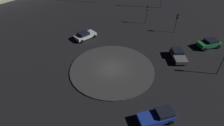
% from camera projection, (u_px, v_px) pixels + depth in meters
% --- Properties ---
extents(ground_plane, '(118.82, 118.82, 0.00)m').
position_uv_depth(ground_plane, '(112.00, 69.00, 27.29)').
color(ground_plane, black).
extents(roundabout_island, '(12.60, 12.60, 0.15)m').
position_uv_depth(roundabout_island, '(112.00, 69.00, 27.24)').
color(roundabout_island, '#383838').
rests_on(roundabout_island, ground_plane).
extents(car_green, '(4.12, 2.46, 1.49)m').
position_uv_depth(car_green, '(209.00, 43.00, 31.64)').
color(car_green, '#1E7238').
rests_on(car_green, ground_plane).
extents(car_grey, '(3.20, 4.22, 1.29)m').
position_uv_depth(car_grey, '(178.00, 55.00, 29.02)').
color(car_grey, slate).
rests_on(car_grey, ground_plane).
extents(car_blue, '(4.16, 2.39, 1.42)m').
position_uv_depth(car_blue, '(158.00, 116.00, 19.76)').
color(car_blue, '#1E38A5').
rests_on(car_blue, ground_plane).
extents(car_white, '(4.36, 3.07, 1.44)m').
position_uv_depth(car_white, '(85.00, 35.00, 34.03)').
color(car_white, white).
rests_on(car_white, ground_plane).
extents(traffic_light_west, '(0.39, 0.36, 3.84)m').
position_uv_depth(traffic_light_west, '(177.00, 20.00, 34.73)').
color(traffic_light_west, '#2D2D2D').
rests_on(traffic_light_west, ground_plane).
extents(traffic_light_southwest, '(0.39, 0.38, 3.89)m').
position_uv_depth(traffic_light_southwest, '(147.00, 11.00, 37.96)').
color(traffic_light_southwest, '#2D2D2D').
rests_on(traffic_light_southwest, ground_plane).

